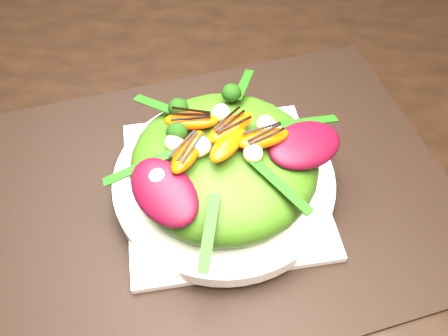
# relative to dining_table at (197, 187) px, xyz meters

# --- Properties ---
(dining_table) EXTENTS (1.60, 0.90, 0.75)m
(dining_table) POSITION_rel_dining_table_xyz_m (0.00, 0.00, 0.00)
(dining_table) COLOR black
(dining_table) RESTS_ON floor
(placemat) EXTENTS (0.66, 0.59, 0.00)m
(placemat) POSITION_rel_dining_table_xyz_m (0.04, -0.02, 0.02)
(placemat) COLOR black
(placemat) RESTS_ON dining_table
(plate_base) EXTENTS (0.28, 0.28, 0.01)m
(plate_base) POSITION_rel_dining_table_xyz_m (0.04, -0.02, 0.03)
(plate_base) COLOR white
(plate_base) RESTS_ON placemat
(salad_bowl) EXTENTS (0.32, 0.32, 0.02)m
(salad_bowl) POSITION_rel_dining_table_xyz_m (0.04, -0.02, 0.04)
(salad_bowl) COLOR white
(salad_bowl) RESTS_ON plate_base
(lettuce_mound) EXTENTS (0.21, 0.21, 0.07)m
(lettuce_mound) POSITION_rel_dining_table_xyz_m (0.04, -0.02, 0.08)
(lettuce_mound) COLOR #355D11
(lettuce_mound) RESTS_ON salad_bowl
(radicchio_leaf) EXTENTS (0.11, 0.10, 0.02)m
(radicchio_leaf) POSITION_rel_dining_table_xyz_m (0.12, -0.01, 0.11)
(radicchio_leaf) COLOR #450717
(radicchio_leaf) RESTS_ON lettuce_mound
(orange_segment) EXTENTS (0.06, 0.05, 0.02)m
(orange_segment) POSITION_rel_dining_table_xyz_m (0.02, 0.01, 0.12)
(orange_segment) COLOR #FF4804
(orange_segment) RESTS_ON lettuce_mound
(broccoli_floret) EXTENTS (0.03, 0.03, 0.03)m
(broccoli_floret) POSITION_rel_dining_table_xyz_m (-0.03, 0.01, 0.12)
(broccoli_floret) COLOR black
(broccoli_floret) RESTS_ON lettuce_mound
(macadamia_nut) EXTENTS (0.02, 0.02, 0.02)m
(macadamia_nut) POSITION_rel_dining_table_xyz_m (0.06, -0.07, 0.12)
(macadamia_nut) COLOR beige
(macadamia_nut) RESTS_ON lettuce_mound
(balsamic_drizzle) EXTENTS (0.03, 0.02, 0.00)m
(balsamic_drizzle) POSITION_rel_dining_table_xyz_m (0.02, 0.01, 0.13)
(balsamic_drizzle) COLOR black
(balsamic_drizzle) RESTS_ON orange_segment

